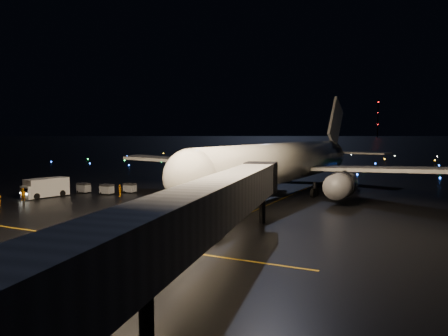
{
  "coord_description": "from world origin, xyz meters",
  "views": [
    {
      "loc": [
        32.19,
        -39.96,
        9.81
      ],
      "look_at": [
        6.76,
        12.0,
        5.0
      ],
      "focal_mm": 35.0,
      "sensor_mm": 36.0,
      "label": 1
    }
  ],
  "objects_px": {
    "service_truck": "(47,187)",
    "baggage_cart_2": "(107,189)",
    "airliner": "(293,140)",
    "crew_b": "(23,195)",
    "crew_c": "(120,191)",
    "belt_loader": "(168,205)",
    "pushback_tug": "(200,229)",
    "baggage_cart_0": "(130,188)",
    "baggage_cart_1": "(84,188)"
  },
  "relations": [
    {
      "from": "service_truck",
      "to": "baggage_cart_2",
      "type": "relative_size",
      "value": 4.16
    },
    {
      "from": "service_truck",
      "to": "airliner",
      "type": "bearing_deg",
      "value": 43.94
    },
    {
      "from": "crew_b",
      "to": "crew_c",
      "type": "xyz_separation_m",
      "value": [
        9.37,
        9.64,
        -0.04
      ]
    },
    {
      "from": "baggage_cart_2",
      "to": "belt_loader",
      "type": "bearing_deg",
      "value": -34.43
    },
    {
      "from": "pushback_tug",
      "to": "crew_b",
      "type": "distance_m",
      "value": 34.22
    },
    {
      "from": "crew_c",
      "to": "baggage_cart_2",
      "type": "height_order",
      "value": "crew_c"
    },
    {
      "from": "baggage_cart_0",
      "to": "crew_c",
      "type": "bearing_deg",
      "value": -73.93
    },
    {
      "from": "service_truck",
      "to": "crew_b",
      "type": "bearing_deg",
      "value": -75.05
    },
    {
      "from": "service_truck",
      "to": "crew_c",
      "type": "distance_m",
      "value": 10.94
    },
    {
      "from": "crew_c",
      "to": "baggage_cart_0",
      "type": "relative_size",
      "value": 1.0
    },
    {
      "from": "baggage_cart_0",
      "to": "airliner",
      "type": "bearing_deg",
      "value": 23.4
    },
    {
      "from": "service_truck",
      "to": "baggage_cart_2",
      "type": "distance_m",
      "value": 8.77
    },
    {
      "from": "pushback_tug",
      "to": "belt_loader",
      "type": "height_order",
      "value": "belt_loader"
    },
    {
      "from": "airliner",
      "to": "service_truck",
      "type": "relative_size",
      "value": 7.62
    },
    {
      "from": "belt_loader",
      "to": "baggage_cart_0",
      "type": "height_order",
      "value": "belt_loader"
    },
    {
      "from": "belt_loader",
      "to": "crew_c",
      "type": "height_order",
      "value": "belt_loader"
    },
    {
      "from": "pushback_tug",
      "to": "crew_c",
      "type": "height_order",
      "value": "pushback_tug"
    },
    {
      "from": "baggage_cart_0",
      "to": "baggage_cart_1",
      "type": "bearing_deg",
      "value": -153.46
    },
    {
      "from": "airliner",
      "to": "crew_c",
      "type": "bearing_deg",
      "value": -143.01
    },
    {
      "from": "crew_c",
      "to": "service_truck",
      "type": "bearing_deg",
      "value": -83.22
    },
    {
      "from": "belt_loader",
      "to": "service_truck",
      "type": "relative_size",
      "value": 0.89
    },
    {
      "from": "crew_b",
      "to": "baggage_cart_2",
      "type": "xyz_separation_m",
      "value": [
        6.13,
        10.42,
        -0.14
      ]
    },
    {
      "from": "baggage_cart_1",
      "to": "airliner",
      "type": "bearing_deg",
      "value": 28.36
    },
    {
      "from": "crew_b",
      "to": "belt_loader",
      "type": "bearing_deg",
      "value": -13.84
    },
    {
      "from": "airliner",
      "to": "baggage_cart_1",
      "type": "distance_m",
      "value": 34.32
    },
    {
      "from": "pushback_tug",
      "to": "belt_loader",
      "type": "xyz_separation_m",
      "value": [
        -7.41,
        5.96,
        0.78
      ]
    },
    {
      "from": "belt_loader",
      "to": "crew_c",
      "type": "xyz_separation_m",
      "value": [
        -16.45,
        11.84,
        -0.8
      ]
    },
    {
      "from": "airliner",
      "to": "baggage_cart_1",
      "type": "height_order",
      "value": "airliner"
    },
    {
      "from": "service_truck",
      "to": "baggage_cart_0",
      "type": "distance_m",
      "value": 12.42
    },
    {
      "from": "airliner",
      "to": "service_truck",
      "type": "height_order",
      "value": "airliner"
    },
    {
      "from": "airliner",
      "to": "baggage_cart_0",
      "type": "relative_size",
      "value": 33.32
    },
    {
      "from": "pushback_tug",
      "to": "baggage_cart_0",
      "type": "xyz_separation_m",
      "value": [
        -25.06,
        21.7,
        -0.15
      ]
    },
    {
      "from": "crew_c",
      "to": "baggage_cart_1",
      "type": "height_order",
      "value": "crew_c"
    },
    {
      "from": "pushback_tug",
      "to": "crew_b",
      "type": "xyz_separation_m",
      "value": [
        -33.23,
        8.16,
        0.03
      ]
    },
    {
      "from": "crew_c",
      "to": "baggage_cart_0",
      "type": "bearing_deg",
      "value": 175.13
    },
    {
      "from": "baggage_cart_2",
      "to": "baggage_cart_1",
      "type": "bearing_deg",
      "value": -178.06
    },
    {
      "from": "pushback_tug",
      "to": "baggage_cart_1",
      "type": "bearing_deg",
      "value": 144.82
    },
    {
      "from": "service_truck",
      "to": "baggage_cart_0",
      "type": "xyz_separation_m",
      "value": [
        8.38,
        9.15,
        -0.68
      ]
    },
    {
      "from": "pushback_tug",
      "to": "service_truck",
      "type": "xyz_separation_m",
      "value": [
        -33.44,
        12.55,
        0.53
      ]
    },
    {
      "from": "belt_loader",
      "to": "baggage_cart_0",
      "type": "xyz_separation_m",
      "value": [
        -17.65,
        15.74,
        -0.93
      ]
    },
    {
      "from": "service_truck",
      "to": "crew_c",
      "type": "bearing_deg",
      "value": 40.87
    },
    {
      "from": "airliner",
      "to": "crew_c",
      "type": "height_order",
      "value": "airliner"
    },
    {
      "from": "airliner",
      "to": "service_truck",
      "type": "bearing_deg",
      "value": -144.26
    },
    {
      "from": "baggage_cart_0",
      "to": "belt_loader",
      "type": "bearing_deg",
      "value": -42.71
    },
    {
      "from": "pushback_tug",
      "to": "baggage_cart_1",
      "type": "height_order",
      "value": "pushback_tug"
    },
    {
      "from": "baggage_cart_0",
      "to": "baggage_cart_1",
      "type": "distance_m",
      "value": 7.38
    },
    {
      "from": "service_truck",
      "to": "crew_b",
      "type": "relative_size",
      "value": 4.17
    },
    {
      "from": "airliner",
      "to": "crew_b",
      "type": "bearing_deg",
      "value": -138.76
    },
    {
      "from": "pushback_tug",
      "to": "baggage_cart_2",
      "type": "height_order",
      "value": "pushback_tug"
    },
    {
      "from": "crew_c",
      "to": "baggage_cart_0",
      "type": "distance_m",
      "value": 4.08
    }
  ]
}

